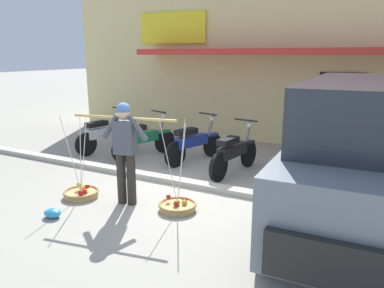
# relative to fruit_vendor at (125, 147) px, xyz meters

# --- Properties ---
(ground_plane) EXTENTS (90.00, 90.00, 0.00)m
(ground_plane) POSITION_rel_fruit_vendor_xyz_m (0.45, 0.54, -0.98)
(ground_plane) COLOR #9E998C
(sidewalk_curb) EXTENTS (20.00, 0.24, 0.10)m
(sidewalk_curb) POSITION_rel_fruit_vendor_xyz_m (0.45, 1.24, -0.93)
(sidewalk_curb) COLOR #BAB4A5
(sidewalk_curb) RESTS_ON ground
(fruit_vendor) EXTENTS (1.78, 0.34, 1.70)m
(fruit_vendor) POSITION_rel_fruit_vendor_xyz_m (0.00, 0.00, 0.00)
(fruit_vendor) COLOR #2D2823
(fruit_vendor) RESTS_ON ground
(fruit_basket_left_side) EXTENTS (0.62, 0.62, 1.45)m
(fruit_basket_left_side) POSITION_rel_fruit_vendor_xyz_m (0.89, 0.15, -0.90)
(fruit_basket_left_side) COLOR tan
(fruit_basket_left_side) RESTS_ON ground
(fruit_basket_right_side) EXTENTS (0.62, 0.62, 1.45)m
(fruit_basket_right_side) POSITION_rel_fruit_vendor_xyz_m (-0.89, -0.15, -0.90)
(fruit_basket_right_side) COLOR tan
(fruit_basket_right_side) RESTS_ON ground
(motorcycle_nearest_shop) EXTENTS (0.62, 1.79, 1.09)m
(motorcycle_nearest_shop) POSITION_rel_fruit_vendor_xyz_m (-2.59, 2.51, -0.53)
(motorcycle_nearest_shop) COLOR black
(motorcycle_nearest_shop) RESTS_ON ground
(motorcycle_second_in_row) EXTENTS (0.73, 1.75, 1.09)m
(motorcycle_second_in_row) POSITION_rel_fruit_vendor_xyz_m (-1.40, 2.48, -0.53)
(motorcycle_second_in_row) COLOR black
(motorcycle_second_in_row) RESTS_ON ground
(motorcycle_third_in_row) EXTENTS (0.69, 1.77, 1.09)m
(motorcycle_third_in_row) POSITION_rel_fruit_vendor_xyz_m (-0.16, 2.71, -0.53)
(motorcycle_third_in_row) COLOR black
(motorcycle_third_in_row) RESTS_ON ground
(motorcycle_end_of_row) EXTENTS (0.54, 1.81, 1.09)m
(motorcycle_end_of_row) POSITION_rel_fruit_vendor_xyz_m (0.99, 2.30, -0.53)
(motorcycle_end_of_row) COLOR black
(motorcycle_end_of_row) RESTS_ON ground
(parked_truck) EXTENTS (2.28, 4.87, 2.10)m
(parked_truck) POSITION_rel_fruit_vendor_xyz_m (3.54, 0.88, 0.15)
(parked_truck) COLOR slate
(parked_truck) RESTS_ON ground
(storefront_building) EXTENTS (13.00, 6.00, 4.20)m
(storefront_building) POSITION_rel_fruit_vendor_xyz_m (0.69, 7.85, 1.12)
(storefront_building) COLOR #DBC684
(storefront_building) RESTS_ON ground
(plastic_litter_bag) EXTENTS (0.28, 0.22, 0.14)m
(plastic_litter_bag) POSITION_rel_fruit_vendor_xyz_m (-0.67, -0.98, -0.91)
(plastic_litter_bag) COLOR #3393D1
(plastic_litter_bag) RESTS_ON ground
(wooden_crate) EXTENTS (0.44, 0.36, 0.32)m
(wooden_crate) POSITION_rel_fruit_vendor_xyz_m (2.24, 2.76, -0.82)
(wooden_crate) COLOR olive
(wooden_crate) RESTS_ON ground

